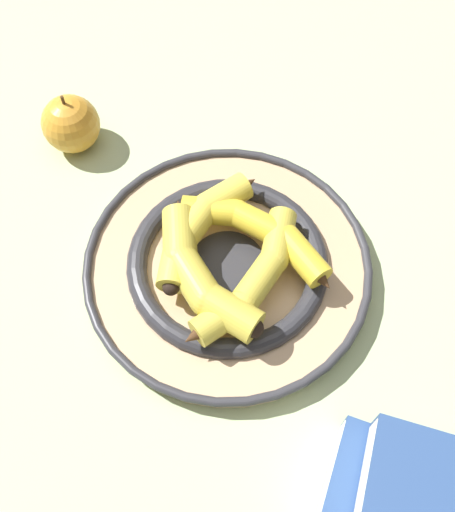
{
  "coord_description": "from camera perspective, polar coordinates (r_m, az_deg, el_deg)",
  "views": [
    {
      "loc": [
        -0.06,
        0.3,
        0.64
      ],
      "look_at": [
        0.03,
        -0.02,
        0.04
      ],
      "focal_mm": 42.0,
      "sensor_mm": 36.0,
      "label": 1
    }
  ],
  "objects": [
    {
      "name": "banana_d",
      "position": [
        0.65,
        2.39,
        -2.34
      ],
      "size": [
        0.09,
        0.2,
        0.03
      ],
      "rotation": [
        0.0,
        0.0,
        10.69
      ],
      "color": "gold",
      "rests_on": "decorative_bowl"
    },
    {
      "name": "book_stack",
      "position": [
        0.63,
        19.05,
        -21.64
      ],
      "size": [
        0.2,
        0.13,
        0.09
      ],
      "rotation": [
        0.0,
        0.0,
        0.09
      ],
      "color": "#2D4C84",
      "rests_on": "ground_plane"
    },
    {
      "name": "ground_plane",
      "position": [
        0.7,
        1.51,
        -3.83
      ],
      "size": [
        2.8,
        2.8,
        0.0
      ],
      "primitive_type": "plane",
      "color": "#B2C693"
    },
    {
      "name": "decorative_bowl",
      "position": [
        0.7,
        0.0,
        -0.92
      ],
      "size": [
        0.34,
        0.34,
        0.04
      ],
      "color": "tan",
      "rests_on": "ground_plane"
    },
    {
      "name": "banana_b",
      "position": [
        0.69,
        -2.66,
        2.94
      ],
      "size": [
        0.09,
        0.18,
        0.03
      ],
      "rotation": [
        0.0,
        0.0,
        7.58
      ],
      "color": "yellow",
      "rests_on": "decorative_bowl"
    },
    {
      "name": "banana_c",
      "position": [
        0.66,
        -2.83,
        -1.53
      ],
      "size": [
        0.15,
        0.16,
        0.04
      ],
      "rotation": [
        0.0,
        0.0,
        8.66
      ],
      "color": "gold",
      "rests_on": "decorative_bowl"
    },
    {
      "name": "apple",
      "position": [
        0.83,
        -14.69,
        12.07
      ],
      "size": [
        0.08,
        0.08,
        0.09
      ],
      "color": "gold",
      "rests_on": "ground_plane"
    },
    {
      "name": "banana_a",
      "position": [
        0.69,
        3.16,
        2.32
      ],
      "size": [
        0.2,
        0.09,
        0.03
      ],
      "rotation": [
        0.0,
        0.0,
        6.02
      ],
      "color": "yellow",
      "rests_on": "decorative_bowl"
    }
  ]
}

